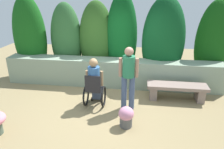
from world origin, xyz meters
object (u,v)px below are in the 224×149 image
at_px(person_standing_companion, 128,75).
at_px(flower_pot_terracotta_by_wall, 126,116).
at_px(person_in_wheelchair, 95,84).
at_px(stone_bench, 177,89).

height_order(person_standing_companion, flower_pot_terracotta_by_wall, person_standing_companion).
height_order(person_in_wheelchair, flower_pot_terracotta_by_wall, person_in_wheelchair).
distance_m(person_standing_companion, flower_pot_terracotta_by_wall, 1.05).
distance_m(stone_bench, flower_pot_terracotta_by_wall, 1.98).
relative_size(stone_bench, flower_pot_terracotta_by_wall, 3.38).
bearing_deg(person_standing_companion, person_in_wheelchair, 163.11).
bearing_deg(stone_bench, person_standing_companion, -159.19).
distance_m(stone_bench, person_standing_companion, 1.64).
bearing_deg(person_standing_companion, flower_pot_terracotta_by_wall, -100.54).
relative_size(person_standing_companion, flower_pot_terracotta_by_wall, 3.39).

